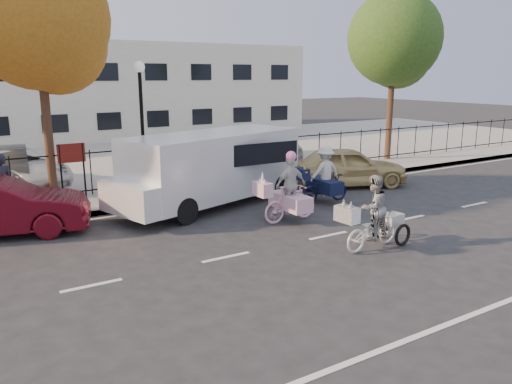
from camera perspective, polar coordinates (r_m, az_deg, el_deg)
ground at (r=11.47m, az=-3.44°, el=-7.47°), size 120.00×120.00×0.00m
road_markings at (r=11.47m, az=-3.44°, el=-7.45°), size 60.00×9.52×0.01m
curb at (r=15.88m, az=-12.09°, el=-1.54°), size 60.00×0.10×0.15m
sidewalk at (r=16.84m, az=-13.30°, el=-0.76°), size 60.00×2.20×0.15m
parking_lot at (r=25.30m, az=-19.74°, el=3.45°), size 60.00×15.60×0.15m
iron_fence at (r=17.70m, az=-14.57°, el=2.58°), size 58.00×0.06×1.50m
building at (r=34.86m, az=-23.67°, el=10.46°), size 34.00×10.00×6.00m
lamppost at (r=17.21m, az=-12.99°, el=9.80°), size 0.36×0.36×4.33m
street_sign at (r=16.79m, az=-20.30°, el=3.41°), size 0.85×0.06×1.80m
zebra_trike at (r=12.14m, az=13.21°, el=-3.18°), size 2.10×0.86×1.79m
unicorn_bike at (r=14.00m, az=3.84°, el=-0.45°), size 1.98×1.37×2.01m
bull_bike at (r=16.23m, az=7.78°, el=1.34°), size 1.98×1.36×1.84m
white_van at (r=15.74m, az=-5.20°, el=3.02°), size 6.93×3.82×2.29m
gold_sedan at (r=18.76m, az=10.41°, el=2.88°), size 4.68×3.16×1.48m
pedestrian at (r=15.82m, az=-27.07°, el=0.79°), size 0.71×0.53×1.77m
lot_car_b at (r=19.49m, az=-25.92°, el=2.46°), size 3.81×5.49×1.39m
lot_car_c at (r=19.55m, az=-26.83°, el=2.48°), size 1.94×4.52×1.45m
lot_car_d at (r=23.94m, az=2.41°, el=5.65°), size 3.17×4.63×1.46m
tree_mid at (r=17.12m, az=-23.22°, el=17.05°), size 4.28×4.28×7.84m
tree_east at (r=24.54m, az=15.64°, el=16.04°), size 4.24×4.24×7.77m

